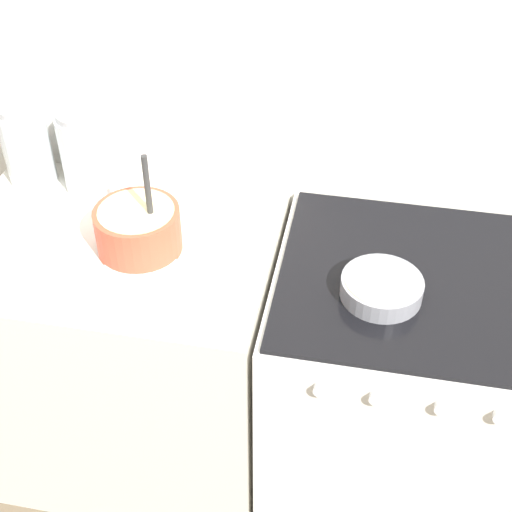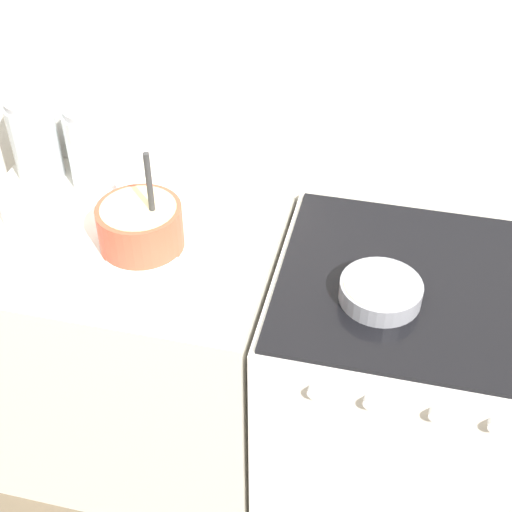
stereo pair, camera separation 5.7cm
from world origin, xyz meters
name	(u,v)px [view 1 (the left image)]	position (x,y,z in m)	size (l,w,h in m)	color
wall_back	(295,93)	(0.00, 0.69, 1.20)	(4.75, 0.05, 2.40)	white
countertop_cabinet	(131,352)	(-0.44, 0.33, 0.45)	(0.88, 0.66, 0.90)	silver
stove	(396,391)	(0.38, 0.33, 0.45)	(0.73, 0.68, 0.90)	white
mixing_bowl	(138,227)	(-0.35, 0.31, 0.97)	(0.22, 0.22, 0.29)	#D84C33
baking_pan	(382,287)	(0.29, 0.25, 0.93)	(0.20, 0.20, 0.05)	gray
storage_jar_left	(27,149)	(-0.77, 0.56, 1.01)	(0.14, 0.14, 0.25)	silver
storage_jar_middle	(89,156)	(-0.57, 0.56, 1.01)	(0.16, 0.16, 0.25)	silver
tin_can	(7,214)	(-0.73, 0.32, 0.95)	(0.07, 0.07, 0.11)	silver
recipe_page	(139,284)	(-0.31, 0.17, 0.90)	(0.22, 0.22, 0.01)	white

